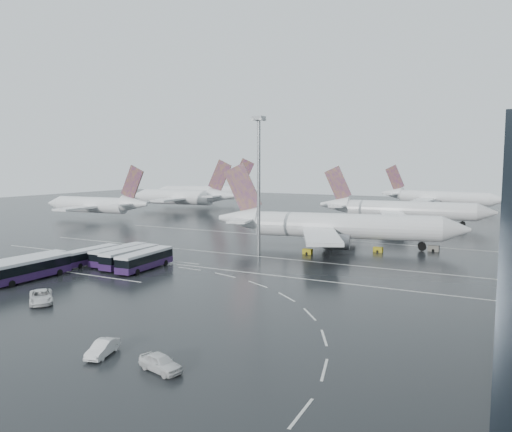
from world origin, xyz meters
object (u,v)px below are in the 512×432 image
at_px(bus_row_near_d, 145,259).
at_px(gse_cart_belly_c, 308,251).
at_px(airliner_gate_c, 438,198).
at_px(jet_remote_mid, 184,197).
at_px(van_curve_b, 161,363).
at_px(bus_row_near_c, 130,257).
at_px(gse_cart_belly_e, 378,250).
at_px(van_curve_a, 41,297).
at_px(bus_row_near_a, 91,255).
at_px(bus_row_far_a, 29,264).
at_px(floodlight_mast, 259,169).
at_px(jet_remote_far, 207,193).
at_px(airliner_gate_b, 401,210).
at_px(van_curve_c, 102,348).
at_px(bus_row_far_b, 30,269).
at_px(airliner_main, 333,226).
at_px(gse_cart_belly_b, 434,248).
at_px(jet_remote_west, 98,205).
at_px(bus_row_near_b, 119,254).

relative_size(bus_row_near_d, gse_cart_belly_c, 6.93).
height_order(airliner_gate_c, jet_remote_mid, jet_remote_mid).
relative_size(bus_row_near_d, van_curve_b, 2.88).
bearing_deg(bus_row_near_c, gse_cart_belly_e, -46.39).
height_order(van_curve_a, gse_cart_belly_c, van_curve_a).
xyz_separation_m(bus_row_near_a, gse_cart_belly_e, (44.08, 37.13, -1.10)).
distance_m(bus_row_far_a, van_curve_b, 49.29).
bearing_deg(floodlight_mast, jet_remote_far, 127.89).
distance_m(airliner_gate_b, van_curve_c, 118.97).
relative_size(airliner_gate_b, bus_row_near_d, 3.88).
bearing_deg(bus_row_far_b, airliner_gate_b, -20.55).
relative_size(bus_row_near_a, floodlight_mast, 0.43).
relative_size(van_curve_b, van_curve_c, 1.04).
xyz_separation_m(jet_remote_far, bus_row_near_d, (67.40, -122.71, -3.66)).
bearing_deg(van_curve_a, floodlight_mast, 26.30).
bearing_deg(airliner_main, gse_cart_belly_b, 1.46).
relative_size(bus_row_near_c, bus_row_near_d, 0.98).
distance_m(airliner_gate_b, airliner_gate_c, 62.77).
bearing_deg(jet_remote_far, van_curve_c, 96.48).
relative_size(jet_remote_far, gse_cart_belly_c, 24.22).
height_order(bus_row_near_d, van_curve_a, bus_row_near_d).
distance_m(bus_row_near_c, bus_row_far_b, 17.11).
height_order(bus_row_near_a, bus_row_near_d, bus_row_near_d).
xyz_separation_m(jet_remote_west, floodlight_mast, (78.35, -34.09, 12.84)).
relative_size(airliner_gate_c, jet_remote_mid, 1.09).
distance_m(van_curve_b, gse_cart_belly_b, 76.99).
distance_m(bus_row_near_b, gse_cart_belly_b, 64.64).
relative_size(airliner_main, bus_row_near_c, 4.23).
bearing_deg(van_curve_a, airliner_main, 20.49).
bearing_deg(van_curve_a, airliner_gate_b, 25.72).
xyz_separation_m(van_curve_a, van_curve_b, (28.02, -10.17, -0.07)).
bearing_deg(van_curve_b, jet_remote_far, 45.49).
distance_m(bus_row_near_d, van_curve_c, 39.86).
relative_size(airliner_gate_b, airliner_gate_c, 1.02).
relative_size(bus_row_near_d, bus_row_far_a, 1.03).
bearing_deg(jet_remote_far, gse_cart_belly_c, 108.89).
relative_size(bus_row_near_b, van_curve_a, 2.05).
xyz_separation_m(van_curve_a, gse_cart_belly_c, (18.07, 50.34, -0.33)).
height_order(van_curve_b, gse_cart_belly_c, van_curve_b).
height_order(jet_remote_west, jet_remote_far, jet_remote_far).
bearing_deg(bus_row_far_a, bus_row_near_c, -37.04).
bearing_deg(van_curve_c, bus_row_near_b, 115.29).
distance_m(bus_row_near_c, floodlight_mast, 30.28).
distance_m(bus_row_near_c, bus_row_far_a, 16.63).
relative_size(bus_row_far_a, floodlight_mast, 0.46).
xyz_separation_m(airliner_gate_c, gse_cart_belly_e, (3.31, -112.41, -4.01)).
relative_size(van_curve_a, gse_cart_belly_e, 3.21).
relative_size(jet_remote_far, van_curve_a, 7.55).
height_order(airliner_main, van_curve_c, airliner_main).
height_order(airliner_gate_b, van_curve_b, airliner_gate_b).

